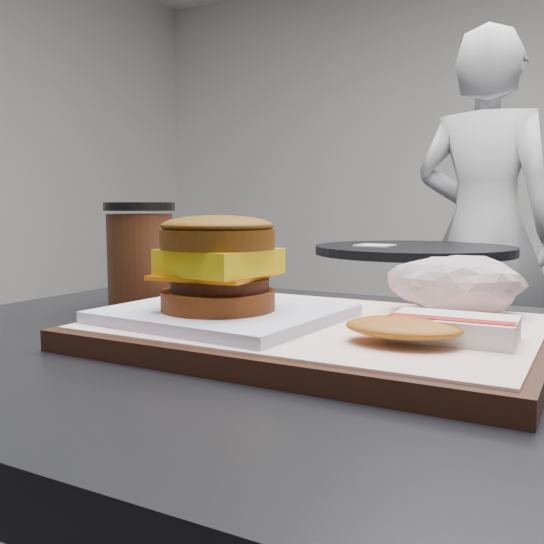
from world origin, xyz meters
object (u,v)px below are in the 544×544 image
(serving_tray, at_px, (319,332))
(hash_brown, at_px, (431,328))
(crumpled_wrapper, at_px, (455,284))
(breakfast_sandwich, at_px, (220,276))
(patron, at_px, (483,232))
(customer_table, at_px, (288,534))
(neighbor_table, at_px, (412,301))
(coffee_cup, at_px, (141,256))

(serving_tray, xyz_separation_m, hash_brown, (0.11, -0.04, 0.02))
(serving_tray, bearing_deg, crumpled_wrapper, 46.42)
(breakfast_sandwich, height_order, hash_brown, breakfast_sandwich)
(serving_tray, height_order, crumpled_wrapper, crumpled_wrapper)
(serving_tray, relative_size, crumpled_wrapper, 3.08)
(serving_tray, height_order, patron, patron)
(breakfast_sandwich, relative_size, crumpled_wrapper, 1.63)
(customer_table, distance_m, hash_brown, 0.26)
(customer_table, relative_size, breakfast_sandwich, 3.99)
(hash_brown, xyz_separation_m, crumpled_wrapper, (-0.01, 0.13, 0.02))
(breakfast_sandwich, distance_m, neighbor_table, 1.74)
(patron, bearing_deg, breakfast_sandwich, 103.70)
(crumpled_wrapper, relative_size, patron, 0.08)
(serving_tray, relative_size, coffee_cup, 3.05)
(hash_brown, bearing_deg, customer_table, 166.24)
(serving_tray, height_order, coffee_cup, coffee_cup)
(coffee_cup, distance_m, patron, 2.00)
(customer_table, bearing_deg, neighbor_table, 101.98)
(serving_tray, height_order, neighbor_table, serving_tray)
(crumpled_wrapper, bearing_deg, neighbor_table, 107.01)
(customer_table, relative_size, patron, 0.51)
(coffee_cup, xyz_separation_m, neighbor_table, (-0.11, 1.58, -0.28))
(serving_tray, bearing_deg, breakfast_sandwich, -152.71)
(crumpled_wrapper, height_order, coffee_cup, coffee_cup)
(hash_brown, distance_m, crumpled_wrapper, 0.14)
(crumpled_wrapper, xyz_separation_m, patron, (-0.31, 1.97, -0.03))
(customer_table, distance_m, breakfast_sandwich, 0.25)
(hash_brown, xyz_separation_m, coffee_cup, (-0.37, 0.11, 0.03))
(hash_brown, bearing_deg, coffee_cup, 164.08)
(hash_brown, relative_size, crumpled_wrapper, 0.99)
(customer_table, xyz_separation_m, crumpled_wrapper, (0.12, 0.10, 0.23))
(hash_brown, relative_size, neighbor_table, 0.16)
(patron, bearing_deg, crumpled_wrapper, 108.89)
(neighbor_table, bearing_deg, patron, 68.98)
(crumpled_wrapper, bearing_deg, patron, 98.93)
(customer_table, height_order, patron, patron)
(crumpled_wrapper, distance_m, patron, 2.00)
(serving_tray, bearing_deg, hash_brown, -18.25)
(hash_brown, bearing_deg, neighbor_table, 106.11)
(crumpled_wrapper, height_order, patron, patron)
(coffee_cup, bearing_deg, serving_tray, -14.96)
(customer_table, xyz_separation_m, serving_tray, (0.03, 0.00, 0.20))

